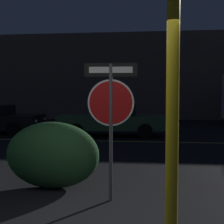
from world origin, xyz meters
TOP-DOWN VIEW (x-y plane):
  - road_center_stripe at (0.00, 8.05)m, footprint 37.64×0.12m
  - stop_sign at (0.23, 1.62)m, footprint 0.86×0.06m
  - yellow_pole_right at (1.08, -0.19)m, footprint 0.13×0.13m
  - hedge_bush_2 at (-0.93, 2.18)m, footprint 1.77×0.85m
  - passing_car_2 at (-0.65, 9.56)m, footprint 4.58×2.10m
  - building_backdrop at (-2.16, 20.15)m, footprint 31.17×3.95m

SIDE VIEW (x-z plane):
  - road_center_stripe at x=0.00m, z-range 0.00..0.01m
  - hedge_bush_2 at x=-0.93m, z-range 0.00..1.25m
  - passing_car_2 at x=-0.65m, z-range 0.00..1.39m
  - stop_sign at x=0.23m, z-range 0.48..2.74m
  - yellow_pole_right at x=1.08m, z-range 0.00..3.39m
  - building_backdrop at x=-2.16m, z-range 0.00..6.02m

